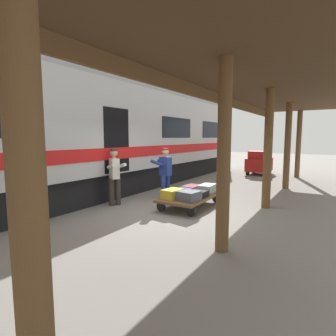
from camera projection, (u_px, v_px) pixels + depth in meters
ground_plane at (180, 212)px, 7.33m from camera, size 60.00×60.00×0.00m
platform_canopy at (251, 82)px, 5.99m from camera, size 3.20×18.38×3.56m
train_car at (84, 137)px, 9.10m from camera, size 3.02×21.26×4.00m
luggage_cart at (191, 197)px, 7.88m from camera, size 1.20×2.18×0.34m
suitcase_burgundy_valise at (192, 188)px, 8.51m from camera, size 0.51×0.65×0.18m
suitcase_gray_aluminum at (207, 189)px, 8.22m from camera, size 0.43×0.63×0.26m
suitcase_black_hardshell at (199, 193)px, 7.72m from camera, size 0.47×0.46×0.17m
suitcase_slate_roller at (189, 196)px, 7.22m from camera, size 0.59×0.58×0.26m
suitcase_yellow_case at (172, 194)px, 7.49m from camera, size 0.48×0.62×0.26m
suitcase_navy_fabric at (183, 192)px, 8.00m from camera, size 0.46×0.54×0.17m
porter_in_overalls at (165, 172)px, 8.62m from camera, size 0.71×0.50×1.70m
porter_by_door at (115, 175)px, 7.97m from camera, size 0.74×0.62×1.70m
baggage_tug at (259, 163)px, 14.68m from camera, size 1.13×1.72×1.30m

